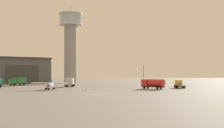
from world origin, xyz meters
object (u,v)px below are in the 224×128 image
at_px(airplane_white, 50,85).
at_px(truck_box_silver, 70,82).
at_px(control_tower, 71,41).
at_px(traffic_cone_near_left, 86,89).
at_px(truck_flatbed_yellow, 179,84).
at_px(truck_fuel_tanker_red, 153,83).
at_px(light_post_west, 144,73).
at_px(light_post_north, 51,70).
at_px(truck_box_green, 18,81).

xyz_separation_m(airplane_white, truck_box_silver, (2.76, 17.05, 0.32)).
height_order(control_tower, airplane_white, control_tower).
bearing_deg(truck_box_silver, traffic_cone_near_left, -162.57).
bearing_deg(traffic_cone_near_left, truck_box_silver, 110.83).
height_order(truck_flatbed_yellow, truck_fuel_tanker_red, truck_fuel_tanker_red).
relative_size(airplane_white, light_post_west, 1.24).
xyz_separation_m(light_post_west, light_post_north, (-37.83, -3.45, 0.85)).
height_order(airplane_white, truck_fuel_tanker_red, airplane_white).
distance_m(control_tower, airplane_white, 60.04).
xyz_separation_m(truck_box_green, traffic_cone_near_left, (28.73, -29.09, -1.32)).
bearing_deg(truck_box_green, traffic_cone_near_left, 78.92).
height_order(control_tower, light_post_north, control_tower).
distance_m(truck_fuel_tanker_red, light_post_west, 33.19).
distance_m(control_tower, light_post_west, 42.23).
distance_m(airplane_white, truck_flatbed_yellow, 39.74).
relative_size(truck_box_green, light_post_west, 0.82).
xyz_separation_m(control_tower, truck_box_green, (-14.62, -30.82, -19.04)).
height_order(truck_flatbed_yellow, light_post_west, light_post_west).
bearing_deg(truck_box_silver, control_tower, 5.78).
xyz_separation_m(truck_flatbed_yellow, truck_fuel_tanker_red, (-8.96, -5.66, 0.47)).
relative_size(truck_flatbed_yellow, light_post_north, 0.70).
bearing_deg(airplane_white, truck_flatbed_yellow, 99.06).
xyz_separation_m(airplane_white, truck_box_green, (-18.28, 25.92, 0.27)).
bearing_deg(control_tower, light_post_west, -30.25).
xyz_separation_m(control_tower, truck_box_silver, (6.42, -39.69, -18.98)).
height_order(light_post_west, traffic_cone_near_left, light_post_west).
bearing_deg(control_tower, truck_box_silver, -80.82).
height_order(airplane_white, traffic_cone_near_left, airplane_white).
height_order(airplane_white, light_post_north, light_post_north).
height_order(truck_box_silver, light_post_north, light_post_north).
xyz_separation_m(truck_flatbed_yellow, light_post_west, (-8.38, 27.37, 3.71)).
relative_size(truck_box_green, traffic_cone_near_left, 9.66).
relative_size(truck_flatbed_yellow, truck_box_silver, 1.15).
relative_size(control_tower, light_post_north, 3.90).
relative_size(control_tower, traffic_cone_near_left, 55.02).
bearing_deg(truck_flatbed_yellow, control_tower, 47.11).
xyz_separation_m(truck_box_green, truck_fuel_tanker_red, (47.87, -21.94, -0.00)).
bearing_deg(truck_flatbed_yellow, truck_box_green, 79.26).
relative_size(light_post_west, traffic_cone_near_left, 11.77).
distance_m(truck_box_green, truck_flatbed_yellow, 59.12).
xyz_separation_m(light_post_north, traffic_cone_near_left, (18.11, -36.73, -5.40)).
bearing_deg(traffic_cone_near_left, light_post_north, 116.25).
relative_size(truck_flatbed_yellow, light_post_west, 0.84).
distance_m(airplane_white, truck_fuel_tanker_red, 29.86).
distance_m(light_post_west, traffic_cone_near_left, 44.99).
bearing_deg(truck_box_silver, truck_box_green, 63.74).
bearing_deg(truck_box_silver, light_post_north, 28.86).
bearing_deg(light_post_north, truck_box_silver, -57.74).
relative_size(truck_box_green, truck_flatbed_yellow, 0.98).
relative_size(truck_box_silver, light_post_west, 0.73).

